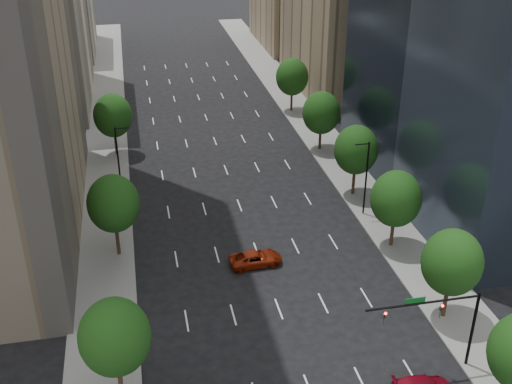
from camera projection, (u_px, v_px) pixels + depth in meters
sidewalk_left at (105, 218)px, 71.63m from camera, size 6.00×200.00×0.15m
sidewalk_right at (364, 193)px, 77.15m from camera, size 6.00×200.00×0.15m
filler_left at (57, 9)px, 132.01m from camera, size 14.00×26.00×18.00m
parking_tan_right at (342, 3)px, 106.83m from camera, size 14.00×30.00×30.00m
filler_right at (292, 7)px, 138.77m from camera, size 14.00×26.00×16.00m
tree_right_1 at (452, 262)px, 53.39m from camera, size 5.20×5.20×8.75m
tree_right_2 at (396, 199)px, 63.90m from camera, size 5.20×5.20×8.61m
tree_right_3 at (356, 150)px, 74.22m from camera, size 5.20×5.20×8.89m
tree_right_4 at (321, 113)px, 86.60m from camera, size 5.20×5.20×8.46m
tree_right_5 at (292, 77)px, 100.40m from camera, size 5.20×5.20×8.75m
tree_left_0 at (115, 337)px, 44.92m from camera, size 5.20×5.20×8.75m
tree_left_1 at (113, 204)px, 62.23m from camera, size 5.20×5.20×8.97m
tree_left_2 at (113, 116)px, 85.00m from camera, size 5.20×5.20×8.68m
streetlight_rn at (366, 176)px, 70.24m from camera, size 1.70×0.20×9.00m
streetlight_ln at (119, 160)px, 74.16m from camera, size 1.70×0.20×9.00m
traffic_signal at (446, 317)px, 47.81m from camera, size 9.12×0.40×7.38m
car_red_far at (256, 258)px, 63.00m from camera, size 5.48×2.87×1.47m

